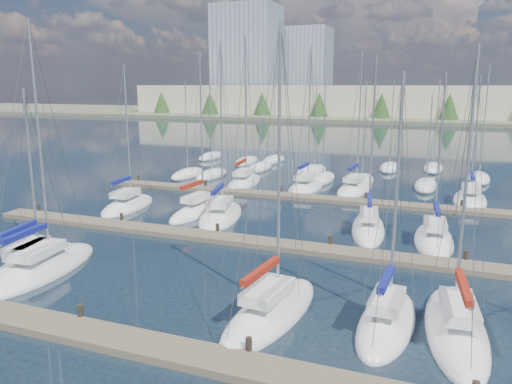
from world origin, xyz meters
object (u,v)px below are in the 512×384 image
(sailboat_k, at_px, (368,228))
(sailboat_h, at_px, (128,206))
(sailboat_c, at_px, (42,268))
(sailboat_e, at_px, (387,322))
(sailboat_l, at_px, (434,240))
(sailboat_b, at_px, (33,264))
(sailboat_n, at_px, (244,182))
(sailboat_p, at_px, (355,189))
(sailboat_j, at_px, (221,215))
(sailboat_q, at_px, (470,200))
(sailboat_i, at_px, (199,210))
(sailboat_d, at_px, (271,312))
(sailboat_f, at_px, (456,329))
(sailboat_o, at_px, (306,187))

(sailboat_k, relative_size, sailboat_h, 1.03)
(sailboat_c, height_order, sailboat_e, sailboat_c)
(sailboat_l, relative_size, sailboat_b, 1.09)
(sailboat_n, bearing_deg, sailboat_p, -3.21)
(sailboat_l, height_order, sailboat_b, sailboat_l)
(sailboat_j, bearing_deg, sailboat_q, 22.03)
(sailboat_c, xyz_separation_m, sailboat_p, (12.58, 28.13, 0.01))
(sailboat_k, bearing_deg, sailboat_b, -148.59)
(sailboat_p, bearing_deg, sailboat_b, -112.36)
(sailboat_h, distance_m, sailboat_e, 27.14)
(sailboat_i, xyz_separation_m, sailboat_e, (16.81, -14.62, -0.01))
(sailboat_d, xyz_separation_m, sailboat_f, (7.84, 1.32, -0.01))
(sailboat_d, height_order, sailboat_p, sailboat_p)
(sailboat_h, xyz_separation_m, sailboat_q, (27.38, 12.90, -0.01))
(sailboat_n, bearing_deg, sailboat_q, -7.64)
(sailboat_i, relative_size, sailboat_p, 0.95)
(sailboat_h, xyz_separation_m, sailboat_o, (12.12, 13.05, 0.01))
(sailboat_l, xyz_separation_m, sailboat_i, (-18.30, 1.39, 0.02))
(sailboat_n, bearing_deg, sailboat_k, -47.47)
(sailboat_c, bearing_deg, sailboat_q, 42.97)
(sailboat_n, xyz_separation_m, sailboat_o, (6.80, -0.11, -0.01))
(sailboat_c, xyz_separation_m, sailboat_e, (18.98, 0.27, 0.01))
(sailboat_q, xyz_separation_m, sailboat_j, (-18.57, -13.00, 0.01))
(sailboat_h, relative_size, sailboat_e, 1.09)
(sailboat_i, bearing_deg, sailboat_c, -95.20)
(sailboat_e, relative_size, sailboat_j, 0.82)
(sailboat_d, bearing_deg, sailboat_l, 70.95)
(sailboat_e, bearing_deg, sailboat_b, -177.54)
(sailboat_i, relative_size, sailboat_o, 0.92)
(sailboat_j, height_order, sailboat_f, sailboat_j)
(sailboat_d, bearing_deg, sailboat_c, -176.65)
(sailboat_l, distance_m, sailboat_d, 15.54)
(sailboat_c, bearing_deg, sailboat_e, -5.80)
(sailboat_n, bearing_deg, sailboat_j, -82.22)
(sailboat_j, bearing_deg, sailboat_b, -124.84)
(sailboat_i, bearing_deg, sailboat_h, -170.84)
(sailboat_c, distance_m, sailboat_q, 35.60)
(sailboat_q, bearing_deg, sailboat_k, -119.09)
(sailboat_c, bearing_deg, sailboat_f, -4.71)
(sailboat_k, height_order, sailboat_l, sailboat_k)
(sailboat_i, height_order, sailboat_p, sailboat_p)
(sailboat_k, bearing_deg, sailboat_e, -86.75)
(sailboat_e, relative_size, sailboat_b, 1.07)
(sailboat_h, bearing_deg, sailboat_l, -8.75)
(sailboat_j, relative_size, sailboat_f, 1.13)
(sailboat_c, height_order, sailboat_f, sailboat_c)
(sailboat_j, bearing_deg, sailboat_f, -50.75)
(sailboat_k, distance_m, sailboat_j, 11.47)
(sailboat_e, bearing_deg, sailboat_i, 141.60)
(sailboat_d, bearing_deg, sailboat_k, 88.19)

